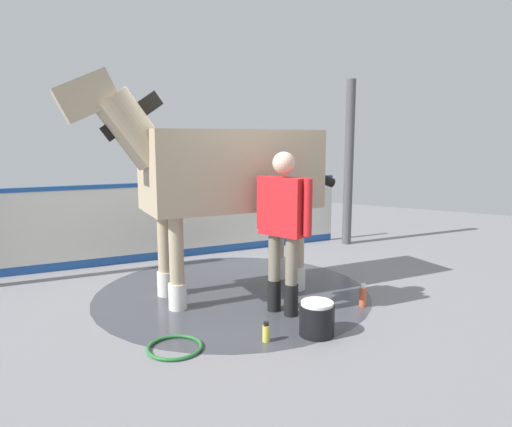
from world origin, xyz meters
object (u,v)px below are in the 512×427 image
Objects in this scene: handler at (283,221)px; bottle_shampoo at (266,333)px; hose_coil at (175,347)px; horse at (223,172)px; bottle_spray at (363,296)px; wash_bucket at (317,319)px.

handler is 9.11× the size of bottle_shampoo.
handler is 3.45× the size of hose_coil.
horse is 2.12m from bottle_spray.
bottle_shampoo is at bearing 83.84° from horse.
wash_bucket reaches higher than bottle_shampoo.
bottle_spray is (-0.14, -0.96, -0.04)m from wash_bucket.
bottle_shampoo is at bearing 48.03° from wash_bucket.
horse is 5.81× the size of hose_coil.
horse is 1.98m from bottle_shampoo.
bottle_spray reaches higher than bottle_shampoo.
horse is at bearing 86.60° from handler.
wash_bucket is 1.35m from hose_coil.
handler is 6.54× the size of bottle_spray.
hose_coil is at bearing 59.67° from bottle_spray.
handler is 1.18m from bottle_shampoo.
bottle_shampoo is (-1.10, 0.90, -1.38)m from horse.
bottle_spray is (-1.58, -0.44, -1.35)m from horse.
handler reaches higher than bottle_spray.
handler is 1.05m from wash_bucket.
handler reaches higher than hose_coil.
hose_coil is (0.42, 1.27, -0.98)m from handler.
bottle_spray is at bearing -109.83° from bottle_shampoo.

